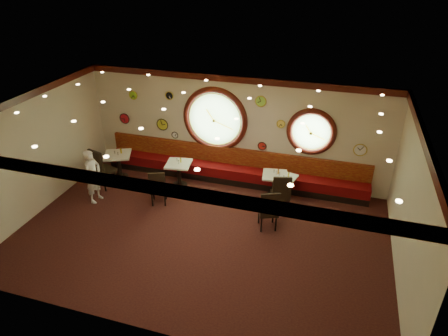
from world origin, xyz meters
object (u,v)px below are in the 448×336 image
table_b (179,172)px  waiter (93,176)px  chair_c (269,208)px  condiment_c_salt (274,171)px  chair_d (281,192)px  condiment_b_pepper (179,162)px  table_a (119,163)px  table_d (282,185)px  condiment_a_salt (115,152)px  condiment_a_bottle (121,151)px  condiment_c_bottle (278,172)px  condiment_d_pepper (284,177)px  condiment_b_salt (177,160)px  condiment_a_pepper (118,154)px  condiment_d_salt (279,174)px  chair_a (100,166)px  condiment_c_pepper (276,173)px  condiment_b_bottle (181,160)px  table_c (274,183)px  condiment_d_bottle (289,175)px  chair_b (158,186)px

table_b → waiter: size_ratio=0.52×
chair_c → condiment_c_salt: (-0.19, 1.63, 0.15)m
chair_d → condiment_b_pepper: size_ratio=6.56×
table_a → condiment_c_salt: condiment_c_salt is taller
table_d → condiment_a_salt: (-5.07, -0.23, 0.41)m
chair_d → condiment_a_bottle: 5.00m
condiment_c_salt → condiment_c_bottle: bearing=-14.0°
condiment_b_pepper → table_d: bearing=3.5°
table_d → condiment_d_pepper: condiment_d_pepper is taller
condiment_b_salt → condiment_a_bottle: (-1.78, -0.10, 0.09)m
chair_d → condiment_d_pepper: bearing=76.8°
condiment_b_salt → condiment_a_pepper: 1.82m
condiment_d_salt → condiment_a_bottle: size_ratio=0.61×
chair_a → condiment_a_bottle: bearing=87.2°
condiment_c_bottle → condiment_c_pepper: bearing=-133.2°
condiment_a_salt → condiment_a_pepper: 0.15m
condiment_a_pepper → condiment_d_pepper: 4.97m
condiment_a_pepper → condiment_a_bottle: condiment_a_bottle is taller
condiment_a_salt → condiment_c_salt: size_ratio=0.95×
chair_a → condiment_b_bottle: size_ratio=5.56×
table_c → condiment_b_salt: condiment_b_salt is taller
condiment_d_salt → condiment_b_pepper: 2.91m
chair_c → condiment_b_pepper: bearing=133.6°
table_a → condiment_d_bottle: 5.14m
condiment_a_salt → condiment_c_salt: bearing=4.5°
chair_a → condiment_c_pepper: size_ratio=6.84×
condiment_c_pepper → chair_a: bearing=-169.0°
condiment_b_pepper → chair_d: bearing=-8.6°
condiment_b_bottle → condiment_d_bottle: bearing=1.9°
table_b → table_d: bearing=2.8°
condiment_a_salt → condiment_d_bottle: bearing=2.8°
table_b → condiment_b_pepper: bearing=-55.7°
table_b → condiment_d_salt: size_ratio=8.16×
chair_a → condiment_b_salt: bearing=39.9°
table_c → chair_b: chair_b is taller
condiment_d_salt → condiment_b_pepper: bearing=-175.5°
condiment_b_pepper → condiment_b_bottle: bearing=80.3°
table_b → condiment_d_pepper: 3.08m
condiment_c_bottle → condiment_b_pepper: bearing=-173.9°
condiment_d_pepper → condiment_b_bottle: condiment_b_bottle is taller
condiment_c_salt → condiment_d_bottle: size_ratio=0.68×
table_d → condiment_b_salt: bearing=-179.1°
condiment_a_pepper → waiter: (-0.04, -1.26, -0.10)m
condiment_a_pepper → condiment_a_bottle: bearing=77.5°
chair_b → condiment_b_bottle: 1.21m
condiment_a_salt → condiment_a_bottle: size_ratio=0.56×
table_b → condiment_b_salt: size_ratio=8.45×
chair_b → condiment_a_pepper: size_ratio=7.14×
table_a → condiment_b_salt: size_ratio=10.41×
condiment_c_salt → condiment_a_bottle: bearing=-176.3°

